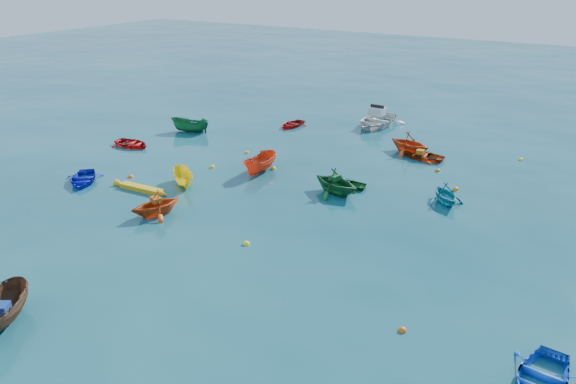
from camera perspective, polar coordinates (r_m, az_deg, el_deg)
The scene contains 29 objects.
ground at distance 28.18m, azimuth -5.30°, elevation -4.08°, with size 160.00×160.00×0.00m, color #0A3C4D.
dinghy_blue_sw at distance 36.46m, azimuth -20.09°, elevation 0.92°, with size 2.22×3.11×0.64m, color #0E12B1.
sampan_brown_mid at distance 23.89m, azimuth -26.81°, elevation -12.00°, with size 1.32×3.51×1.36m, color #4E2E1C.
dinghy_blue_se at distance 20.68m, azimuth 24.24°, elevation -17.31°, with size 2.29×3.20×0.66m, color blue.
dinghy_orange_w at distance 30.74m, azimuth -13.20°, elevation -2.26°, with size 2.33×2.71×1.42m, color #CB4513.
sampan_yellow_mid at distance 34.42m, azimuth -10.50°, elevation 0.71°, with size 1.06×2.80×1.08m, color yellow.
dinghy_green_e at distance 33.78m, azimuth 5.75°, elevation 0.55°, with size 1.83×2.56×0.53m, color #135116.
dinghy_cyan_se at distance 32.60m, azimuth 15.64°, elevation -1.05°, with size 2.05×2.38×1.25m, color teal.
dinghy_red_nw at distance 42.55m, azimuth -15.55°, elevation 4.50°, with size 2.12×2.97×0.62m, color red.
sampan_orange_n at distance 35.99m, azimuth -2.82°, elevation 2.05°, with size 1.24×3.29×1.27m, color red.
dinghy_green_n at distance 32.75m, azimuth 4.86°, elevation -0.14°, with size 2.63×3.06×1.61m, color #135526.
dinghy_red_ne at distance 39.54m, azimuth 13.42°, elevation 3.35°, with size 2.15×3.00×0.62m, color #AC360E.
dinghy_red_far at distance 46.05m, azimuth 0.39°, elevation 6.68°, with size 1.92×2.68×0.56m, color #A2100D.
dinghy_orange_far at distance 40.53m, azimuth 12.16°, elevation 3.94°, with size 2.63×3.06×1.61m, color #C33E12.
sampan_green_far at distance 45.21m, azimuth -9.89°, elevation 6.04°, with size 1.17×3.11×1.20m, color #13552D.
kayak_yellow at distance 34.13m, azimuth -14.65°, elevation 0.14°, with size 0.53×3.64×0.36m, color gold, non-canonical shape.
motorboat_white at distance 46.83m, azimuth 8.94°, elevation 6.68°, with size 3.61×5.04×1.65m, color silver.
tarp_orange_a at distance 30.42m, azimuth -13.26°, elevation -0.77°, with size 0.59×0.44×0.28m, color #BE5513.
tarp_green_b at distance 32.46m, azimuth 4.78°, elevation 1.46°, with size 0.62×0.47×0.30m, color #134C23.
tarp_orange_b at distance 39.43m, azimuth 13.35°, elevation 4.02°, with size 0.63×0.48×0.31m, color #C36D14.
buoy_ye_a at distance 26.98m, azimuth -4.26°, elevation -5.32°, with size 0.35×0.35×0.35m, color yellow.
buoy_or_b at distance 21.58m, azimuth 11.54°, elevation -13.66°, with size 0.32×0.32×0.32m, color #E1580C.
buoy_ye_b at distance 37.07m, azimuth -7.71°, elevation 2.49°, with size 0.35×0.35×0.35m, color yellow.
buoy_or_c at distance 36.41m, azimuth -15.70°, elevation 1.45°, with size 0.34×0.34×0.34m, color #EE5E0C.
buoy_ye_c at distance 36.43m, azimuth -1.50°, elevation 2.32°, with size 0.36×0.36×0.36m, color yellow.
buoy_or_d at distance 34.60m, azimuth 16.67°, elevation 0.22°, with size 0.37×0.37×0.37m, color orange.
buoy_ye_d at distance 39.66m, azimuth -4.21°, elevation 3.98°, with size 0.32×0.32×0.32m, color yellow.
buoy_or_e at distance 37.33m, azimuth 14.95°, elevation 2.05°, with size 0.33×0.33×0.33m, color #DA5F0B.
buoy_ye_e at distance 41.27m, azimuth 22.56°, elevation 3.02°, with size 0.30×0.30×0.30m, color yellow.
Camera 1 is at (15.24, -20.08, 12.58)m, focal length 35.00 mm.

